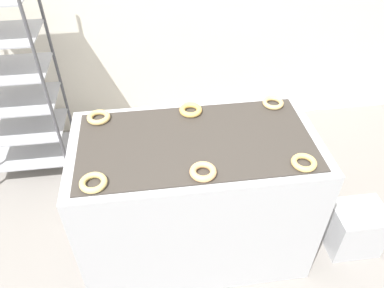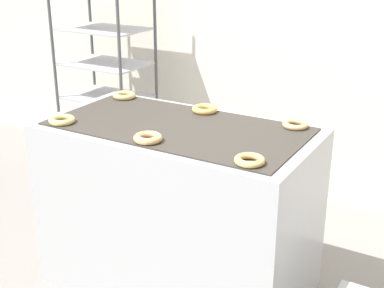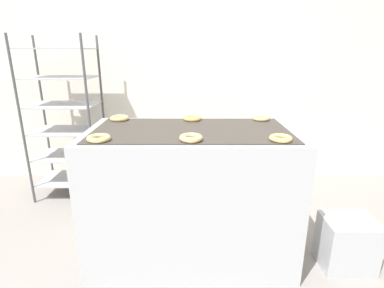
{
  "view_description": "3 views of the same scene",
  "coord_description": "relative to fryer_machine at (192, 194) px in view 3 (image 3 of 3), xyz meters",
  "views": [
    {
      "loc": [
        -0.24,
        -0.97,
        2.33
      ],
      "look_at": [
        0.0,
        0.78,
        0.82
      ],
      "focal_mm": 35.0,
      "sensor_mm": 36.0,
      "label": 1
    },
    {
      "loc": [
        1.39,
        -1.6,
        1.88
      ],
      "look_at": [
        0.0,
        0.78,
        0.82
      ],
      "focal_mm": 50.0,
      "sensor_mm": 36.0,
      "label": 2
    },
    {
      "loc": [
        0.01,
        -1.34,
        1.49
      ],
      "look_at": [
        0.0,
        0.78,
        0.82
      ],
      "focal_mm": 28.0,
      "sensor_mm": 36.0,
      "label": 3
    }
  ],
  "objects": [
    {
      "name": "wall_back",
      "position": [
        -0.0,
        1.49,
        0.91
      ],
      "size": [
        8.0,
        0.05,
        2.8
      ],
      "color": "silver",
      "rests_on": "ground_plane"
    },
    {
      "name": "fryer_machine",
      "position": [
        0.0,
        0.0,
        0.0
      ],
      "size": [
        1.43,
        0.76,
        0.97
      ],
      "color": "#B7BABF",
      "rests_on": "ground_plane"
    },
    {
      "name": "baking_rack_cart",
      "position": [
        -1.28,
        1.0,
        0.34
      ],
      "size": [
        0.67,
        0.48,
        1.63
      ],
      "color": "#4C4C51",
      "rests_on": "ground_plane"
    },
    {
      "name": "glaze_bin",
      "position": [
        1.1,
        -0.16,
        -0.3
      ],
      "size": [
        0.35,
        0.28,
        0.37
      ],
      "color": "#B7BABF",
      "rests_on": "ground_plane"
    },
    {
      "name": "donut_near_left",
      "position": [
        -0.55,
        -0.27,
        0.5
      ],
      "size": [
        0.14,
        0.14,
        0.03
      ],
      "primitive_type": "torus",
      "color": "#D7BE6D",
      "rests_on": "fryer_machine"
    },
    {
      "name": "donut_near_center",
      "position": [
        0.0,
        -0.27,
        0.5
      ],
      "size": [
        0.14,
        0.14,
        0.03
      ],
      "primitive_type": "torus",
      "color": "#E7AD6E",
      "rests_on": "fryer_machine"
    },
    {
      "name": "donut_near_right",
      "position": [
        0.53,
        -0.27,
        0.5
      ],
      "size": [
        0.13,
        0.13,
        0.03
      ],
      "primitive_type": "torus",
      "color": "#DEB565",
      "rests_on": "fryer_machine"
    },
    {
      "name": "donut_far_left",
      "position": [
        -0.55,
        0.28,
        0.5
      ],
      "size": [
        0.14,
        0.14,
        0.03
      ],
      "primitive_type": "torus",
      "color": "#D8B66D",
      "rests_on": "fryer_machine"
    },
    {
      "name": "donut_far_center",
      "position": [
        0.01,
        0.27,
        0.5
      ],
      "size": [
        0.14,
        0.14,
        0.03
      ],
      "primitive_type": "torus",
      "color": "#E6B55A",
      "rests_on": "fryer_machine"
    },
    {
      "name": "donut_far_right",
      "position": [
        0.54,
        0.28,
        0.5
      ],
      "size": [
        0.13,
        0.13,
        0.03
      ],
      "primitive_type": "torus",
      "color": "#DBB572",
      "rests_on": "fryer_machine"
    }
  ]
}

